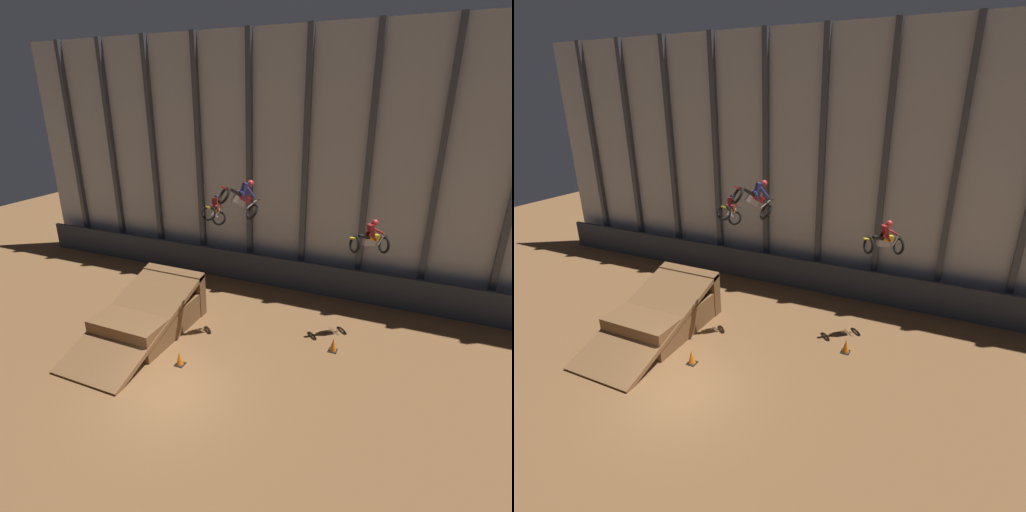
# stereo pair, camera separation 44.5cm
# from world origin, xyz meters

# --- Properties ---
(ground_plane) EXTENTS (60.00, 60.00, 0.00)m
(ground_plane) POSITION_xyz_m (0.00, 0.00, 0.00)
(ground_plane) COLOR brown
(arena_back_wall) EXTENTS (32.00, 0.40, 12.80)m
(arena_back_wall) POSITION_xyz_m (-0.00, 10.42, 6.40)
(arena_back_wall) COLOR #ADB2B7
(arena_back_wall) RESTS_ON ground_plane
(lower_barrier) EXTENTS (31.36, 0.20, 1.68)m
(lower_barrier) POSITION_xyz_m (0.00, 9.54, 0.84)
(lower_barrier) COLOR #2D333D
(lower_barrier) RESTS_ON ground_plane
(dirt_ramp) EXTENTS (3.13, 6.40, 2.21)m
(dirt_ramp) POSITION_xyz_m (-3.26, 3.36, 0.73)
(dirt_ramp) COLOR brown
(dirt_ramp) RESTS_ON ground_plane
(rider_bike_left_air) EXTENTS (0.92, 1.75, 1.67)m
(rider_bike_left_air) POSITION_xyz_m (-2.12, 7.41, 4.53)
(rider_bike_left_air) COLOR black
(rider_bike_center_air) EXTENTS (1.68, 1.70, 1.67)m
(rider_bike_center_air) POSITION_xyz_m (0.50, 4.89, 5.96)
(rider_bike_center_air) COLOR black
(rider_bike_right_air) EXTENTS (1.68, 1.59, 1.53)m
(rider_bike_right_air) POSITION_xyz_m (5.40, 6.83, 4.30)
(rider_bike_right_air) COLOR black
(traffic_cone_near_ramp) EXTENTS (0.36, 0.36, 0.58)m
(traffic_cone_near_ramp) POSITION_xyz_m (-0.63, 1.53, 0.28)
(traffic_cone_near_ramp) COLOR black
(traffic_cone_near_ramp) RESTS_ON ground_plane
(traffic_cone_arena_edge) EXTENTS (0.36, 0.36, 0.58)m
(traffic_cone_arena_edge) POSITION_xyz_m (4.63, 4.77, 0.28)
(traffic_cone_arena_edge) COLOR black
(traffic_cone_arena_edge) RESTS_ON ground_plane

